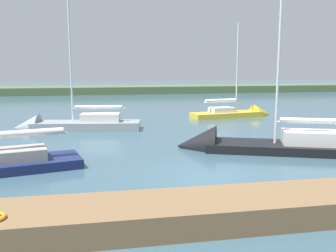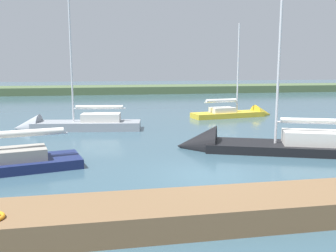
% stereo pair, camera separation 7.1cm
% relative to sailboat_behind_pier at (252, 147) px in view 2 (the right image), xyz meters
% --- Properties ---
extents(ground_plane, '(200.00, 200.00, 0.00)m').
position_rel_sailboat_behind_pier_xyz_m(ground_plane, '(3.59, 4.09, -0.22)').
color(ground_plane, '#385666').
extents(far_shoreline, '(180.00, 8.00, 2.40)m').
position_rel_sailboat_behind_pier_xyz_m(far_shoreline, '(3.59, -45.07, -0.22)').
color(far_shoreline, '#4C603D').
rests_on(far_shoreline, ground_plane).
extents(dock_pier, '(26.24, 2.25, 0.75)m').
position_rel_sailboat_behind_pier_xyz_m(dock_pier, '(3.59, 8.56, 0.15)').
color(dock_pier, brown).
rests_on(dock_pier, ground_plane).
extents(sailboat_behind_pier, '(10.37, 5.83, 10.31)m').
position_rel_sailboat_behind_pier_xyz_m(sailboat_behind_pier, '(0.00, 0.00, 0.00)').
color(sailboat_behind_pier, black).
rests_on(sailboat_behind_pier, ground_plane).
extents(sailboat_near_dock, '(9.22, 3.28, 11.20)m').
position_rel_sailboat_behind_pier_xyz_m(sailboat_near_dock, '(10.24, -8.63, 0.02)').
color(sailboat_near_dock, gray).
rests_on(sailboat_near_dock, ground_plane).
extents(sailboat_far_left, '(8.10, 3.24, 9.13)m').
position_rel_sailboat_behind_pier_xyz_m(sailboat_far_left, '(-4.40, -13.19, -0.06)').
color(sailboat_far_left, gold).
rests_on(sailboat_far_left, ground_plane).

